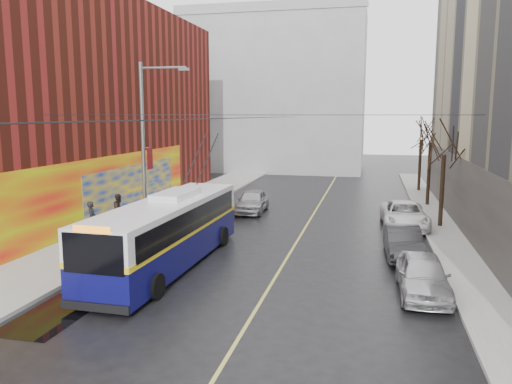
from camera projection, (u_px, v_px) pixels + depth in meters
ground at (194, 329)px, 15.08m from camera, size 140.00×140.00×0.00m
sidewalk_left at (134, 227)px, 28.41m from camera, size 4.00×60.00×0.15m
sidewalk_right at (450, 244)px, 24.60m from camera, size 2.00×60.00×0.15m
lane_line at (304, 229)px, 28.22m from camera, size 0.12×50.00×0.01m
building_left at (27, 105)px, 31.06m from camera, size 12.11×36.00×14.00m
building_far at (277, 92)px, 58.34m from camera, size 20.50×12.10×18.00m
streetlight_pole at (146, 146)px, 25.34m from camera, size 2.65×0.60×9.00m
catenary_wires at (239, 118)px, 28.91m from camera, size 18.00×60.00×0.22m
tree_near at (445, 141)px, 27.70m from camera, size 3.20×3.20×6.40m
tree_mid at (431, 132)px, 34.39m from camera, size 3.20×3.20×6.68m
tree_far at (422, 130)px, 41.15m from camera, size 3.20×3.20×6.57m
puddle at (53, 315)px, 16.07m from camera, size 2.00×3.62×0.01m
pigeons_flying at (217, 102)px, 24.26m from camera, size 2.77×0.73×0.64m
trolleybus at (168, 231)px, 21.16m from camera, size 2.90×11.61×5.47m
parked_car_a at (423, 275)px, 17.81m from camera, size 1.82×4.35×1.47m
parked_car_b at (403, 242)px, 22.52m from camera, size 1.72×4.35×1.41m
parked_car_c at (404, 215)px, 28.50m from camera, size 2.70×5.41×1.47m
following_car at (252, 201)px, 33.01m from camera, size 1.94×4.47×1.50m
pedestrian_a at (92, 219)px, 25.68m from camera, size 0.68×0.80×1.87m
pedestrian_b at (119, 210)px, 28.48m from camera, size 0.94×1.06×1.80m
pedestrian_c at (156, 211)px, 27.67m from camera, size 1.42×1.25×1.91m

